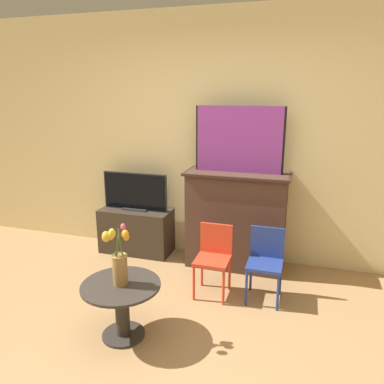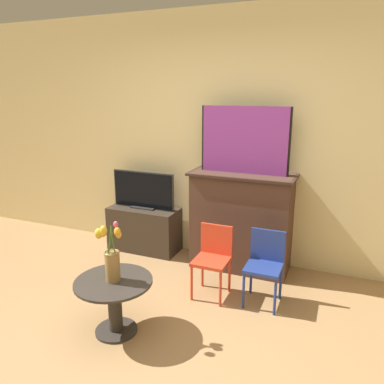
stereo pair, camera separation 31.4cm
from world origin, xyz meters
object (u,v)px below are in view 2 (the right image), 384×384
object	(u,v)px
chair_red	(213,255)
chair_blue	(265,262)
vase_tulips	(111,256)
tv_monitor	(143,191)
painting	(244,140)

from	to	relation	value
chair_red	chair_blue	xyz separation A→B (m)	(0.47, 0.05, 0.00)
vase_tulips	chair_red	bearing A→B (deg)	58.74
tv_monitor	vase_tulips	distance (m)	1.62
chair_red	chair_blue	world-z (taller)	same
vase_tulips	painting	bearing A→B (deg)	68.01
chair_red	vase_tulips	world-z (taller)	vase_tulips
painting	vase_tulips	distance (m)	1.78
chair_blue	vase_tulips	xyz separation A→B (m)	(-0.99, -0.91, 0.26)
chair_blue	vase_tulips	distance (m)	1.37
painting	chair_blue	world-z (taller)	painting
tv_monitor	chair_blue	distance (m)	1.72
tv_monitor	chair_red	world-z (taller)	tv_monitor
tv_monitor	chair_red	size ratio (longest dim) A/B	1.18
painting	tv_monitor	world-z (taller)	painting
chair_blue	chair_red	bearing A→B (deg)	-173.73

